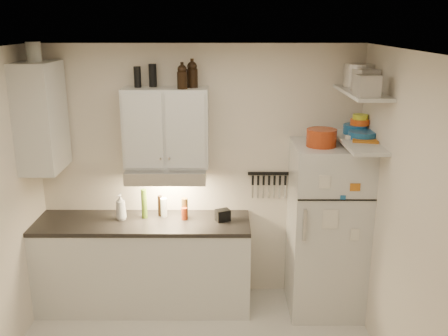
{
  "coord_description": "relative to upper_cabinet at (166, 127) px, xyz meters",
  "views": [
    {
      "loc": [
        0.26,
        -3.33,
        2.8
      ],
      "look_at": [
        0.25,
        0.9,
        1.55
      ],
      "focal_mm": 40.0,
      "sensor_mm": 36.0,
      "label": 1
    }
  ],
  "objects": [
    {
      "name": "plates",
      "position": [
        1.81,
        -0.24,
        -0.02
      ],
      "size": [
        0.29,
        0.29,
        0.07
      ],
      "primitive_type": "cylinder",
      "rotation": [
        0.0,
        0.0,
        -0.13
      ],
      "color": "#1C5D9A",
      "rests_on": "shelf_lo"
    },
    {
      "name": "fridge",
      "position": [
        1.55,
        -0.18,
        -0.98
      ],
      "size": [
        0.7,
        0.68,
        1.7
      ],
      "primitive_type": "cube",
      "color": "silver",
      "rests_on": "floor"
    },
    {
      "name": "right_wall",
      "position": [
        1.91,
        -1.33,
        -0.53
      ],
      "size": [
        0.02,
        3.0,
        2.6
      ],
      "primitive_type": "cube",
      "color": "beige",
      "rests_on": "ground"
    },
    {
      "name": "side_cabinet",
      "position": [
        -1.14,
        -0.14,
        0.12
      ],
      "size": [
        0.33,
        0.55,
        1.0
      ],
      "primitive_type": "cube",
      "color": "silver",
      "rests_on": "left_wall"
    },
    {
      "name": "thermos_a",
      "position": [
        -0.12,
        0.08,
        0.48
      ],
      "size": [
        0.09,
        0.09,
        0.21
      ],
      "primitive_type": "cylinder",
      "rotation": [
        0.0,
        0.0,
        -0.32
      ],
      "color": "black",
      "rests_on": "upper_cabinet"
    },
    {
      "name": "bowl_orange",
      "position": [
        1.82,
        -0.06,
        0.07
      ],
      "size": [
        0.18,
        0.18,
        0.05
      ],
      "primitive_type": "cylinder",
      "color": "#E85215",
      "rests_on": "bowl_teal"
    },
    {
      "name": "back_wall",
      "position": [
        0.3,
        0.18,
        -0.53
      ],
      "size": [
        3.2,
        0.02,
        2.6
      ],
      "primitive_type": "cube",
      "color": "beige",
      "rests_on": "ground"
    },
    {
      "name": "tin_b",
      "position": [
        1.69,
        -0.66,
        0.48
      ],
      "size": [
        0.19,
        0.19,
        0.17
      ],
      "primitive_type": "cube",
      "rotation": [
        0.0,
        0.0,
        0.1
      ],
      "color": "#AAAAAD",
      "rests_on": "shelf_hi"
    },
    {
      "name": "dutch_oven",
      "position": [
        1.44,
        -0.23,
        -0.05
      ],
      "size": [
        0.34,
        0.34,
        0.16
      ],
      "primitive_type": "cylinder",
      "rotation": [
        0.0,
        0.0,
        0.3
      ],
      "color": "#A43513",
      "rests_on": "fridge"
    },
    {
      "name": "countertop",
      "position": [
        -0.25,
        -0.14,
        -0.93
      ],
      "size": [
        2.1,
        0.62,
        0.04
      ],
      "primitive_type": "cube",
      "color": "black",
      "rests_on": "base_cabinet"
    },
    {
      "name": "thermos_b",
      "position": [
        -0.26,
        0.04,
        0.47
      ],
      "size": [
        0.07,
        0.07,
        0.19
      ],
      "primitive_type": "cylinder",
      "rotation": [
        0.0,
        0.0,
        0.06
      ],
      "color": "black",
      "rests_on": "upper_cabinet"
    },
    {
      "name": "side_jar",
      "position": [
        -1.14,
        -0.15,
        0.71
      ],
      "size": [
        0.13,
        0.13,
        0.17
      ],
      "primitive_type": "cylinder",
      "rotation": [
        0.0,
        0.0,
        0.0
      ],
      "color": "silver",
      "rests_on": "side_cabinet"
    },
    {
      "name": "tin_a",
      "position": [
        1.78,
        -0.31,
        0.48
      ],
      "size": [
        0.23,
        0.21,
        0.19
      ],
      "primitive_type": "cube",
      "rotation": [
        0.0,
        0.0,
        0.29
      ],
      "color": "#AAAAAD",
      "rests_on": "shelf_hi"
    },
    {
      "name": "pepper_mill",
      "position": [
        0.16,
        -0.04,
        -0.8
      ],
      "size": [
        0.08,
        0.08,
        0.2
      ],
      "primitive_type": "cylinder",
      "rotation": [
        0.0,
        0.0,
        -0.38
      ],
      "color": "brown",
      "rests_on": "countertop"
    },
    {
      "name": "book_stack",
      "position": [
        1.82,
        -0.31,
        -0.08
      ],
      "size": [
        0.28,
        0.32,
        0.09
      ],
      "primitive_type": "cube",
      "rotation": [
        0.0,
        0.0,
        -0.25
      ],
      "color": "#C06718",
      "rests_on": "fridge"
    },
    {
      "name": "shelf_hi",
      "position": [
        1.75,
        -0.31,
        0.38
      ],
      "size": [
        0.3,
        0.95,
        0.03
      ],
      "primitive_type": "cube",
      "color": "silver",
      "rests_on": "right_wall"
    },
    {
      "name": "shelf_lo",
      "position": [
        1.75,
        -0.31,
        -0.07
      ],
      "size": [
        0.3,
        0.95,
        0.03
      ],
      "primitive_type": "cube",
      "color": "silver",
      "rests_on": "right_wall"
    },
    {
      "name": "bowl_yellow",
      "position": [
        1.82,
        -0.06,
        0.11
      ],
      "size": [
        0.14,
        0.14,
        0.04
      ],
      "primitive_type": "cylinder",
      "color": "yellow",
      "rests_on": "bowl_orange"
    },
    {
      "name": "range_hood",
      "position": [
        0.0,
        -0.06,
        -0.44
      ],
      "size": [
        0.76,
        0.46,
        0.12
      ],
      "primitive_type": "cube",
      "color": "silver",
      "rests_on": "back_wall"
    },
    {
      "name": "oil_bottle",
      "position": [
        -0.24,
        -0.05,
        -0.76
      ],
      "size": [
        0.06,
        0.06,
        0.3
      ],
      "primitive_type": "cylinder",
      "rotation": [
        0.0,
        0.0,
        0.01
      ],
      "color": "#476519",
      "rests_on": "countertop"
    },
    {
      "name": "ceiling",
      "position": [
        0.3,
        -1.33,
        0.78
      ],
      "size": [
        3.2,
        3.0,
        0.02
      ],
      "primitive_type": "cube",
      "color": "white",
      "rests_on": "ground"
    },
    {
      "name": "red_jar",
      "position": [
        0.16,
        -0.09,
        -0.84
      ],
      "size": [
        0.08,
        0.08,
        0.12
      ],
      "primitive_type": "cylinder",
      "rotation": [
        0.0,
        0.0,
        -0.35
      ],
      "color": "#A43513",
      "rests_on": "countertop"
    },
    {
      "name": "bowl_teal",
      "position": [
        1.79,
        -0.05,
        -0.01
      ],
      "size": [
        0.22,
        0.22,
        0.09
      ],
      "primitive_type": "cylinder",
      "color": "#1C5D9A",
      "rests_on": "shelf_lo"
    },
    {
      "name": "stock_pot",
      "position": [
        1.79,
        -0.05,
        0.5
      ],
      "size": [
        0.39,
        0.39,
        0.21
      ],
      "primitive_type": "cylinder",
      "rotation": [
        0.0,
        0.0,
        -0.41
      ],
      "color": "silver",
      "rests_on": "shelf_hi"
    },
    {
      "name": "knife_strip",
      "position": [
        1.0,
        0.15,
        -0.51
      ],
      "size": [
        0.42,
        0.02,
        0.03
      ],
      "primitive_type": "cube",
      "color": "black",
      "rests_on": "back_wall"
    },
    {
      "name": "upper_cabinet",
      "position": [
        0.0,
        0.0,
        0.0
      ],
      "size": [
        0.8,
        0.33,
        0.75
      ],
      "primitive_type": "cube",
      "color": "silver",
      "rests_on": "back_wall"
    },
    {
      "name": "clear_bottle",
      "position": [
        -0.05,
        -0.02,
        -0.81
      ],
      "size": [
        0.08,
        0.08,
        0.19
      ],
      "primitive_type": "cylinder",
      "rotation": [
        0.0,
        0.0,
        -0.33
      ],
      "color": "silver",
      "rests_on": "countertop"
    },
    {
      "name": "spice_jar",
      "position": [
        1.67,
        -0.26,
        -0.07
      ],
      "size": [
        0.08,
        0.08,
        0.11
      ],
      "primitive_type": "cylinder",
      "rotation": [
        0.0,
        0.0,
        -0.28
      ],
      "color": "silver",
      "rests_on": "fridge"
    },
    {
      "name": "growler_a",
      "position": [
        0.17,
        -0.08,
        0.49
      ],
      "size": [
        0.11,
        0.11,
        0.23
      ],
      "primitive_type": null,
      "rotation": [
        0.0,
        0.0,
        0.11
      ],
      "color": "black",
      "rests_on": "upper_cabinet"
    },
    {
      "name": "soap_bottle",
      "position": [
        -0.46,
        -0.09,
        -0.76
      ],
      "size": [
        0.14,
        0.14,
        0.3
      ],
      "primitive_type": "imported",
      "rotation": [
        0.0,
        0.0,
        -0.31
      ],
      "color": "silver",
      "rests_on": "countertop"
    },
    {
      "name": "vinegar_bottle",
      "position": [
        -0.09,
        0.01,
        -0.8
      ],
      "size": [
        0.05,
        0.05,
        0.21
      ],
      "primitive_type": "cylinder",
      "rotation": [
        0.0,
        0.0,
        -0.24
      ],
      "color": "black",
      "rests_on": "countertop"
    },
    {
      "name": "base_cabinet",
      "position": [
        -0.25,
        -0.14,
        -1.39
      ],
      "size": [
        2.1,
        0.6,
        0.88
      ],
      "primitive_type": "cube",
      "color": "silver",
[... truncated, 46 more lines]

